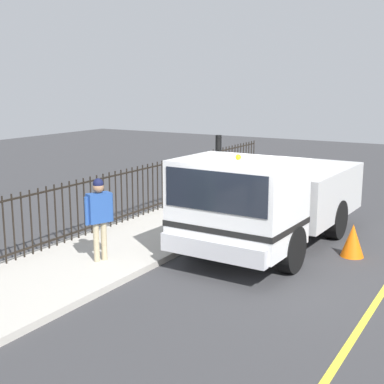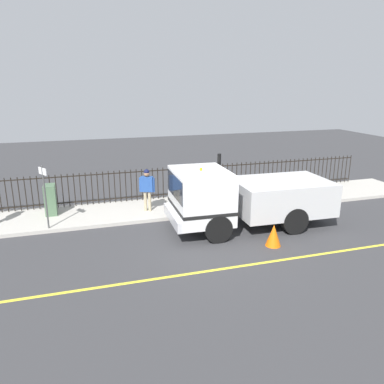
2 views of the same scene
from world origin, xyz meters
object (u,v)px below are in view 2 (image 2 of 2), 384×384
object	(u,v)px
utility_cabinet	(50,200)
work_truck	(239,195)
street_sign	(45,190)
worker_standing	(147,186)
traffic_cone	(274,235)

from	to	relation	value
utility_cabinet	work_truck	bearing A→B (deg)	-115.52
utility_cabinet	street_sign	xyz separation A→B (m)	(-1.57, 0.04, 0.84)
utility_cabinet	street_sign	bearing A→B (deg)	178.70
worker_standing	street_sign	world-z (taller)	street_sign
work_truck	street_sign	world-z (taller)	work_truck
utility_cabinet	traffic_cone	xyz separation A→B (m)	(-5.04, -7.10, -0.37)
traffic_cone	street_sign	size ratio (longest dim) A/B	0.32
traffic_cone	street_sign	bearing A→B (deg)	64.02
work_truck	worker_standing	bearing A→B (deg)	51.74
utility_cabinet	worker_standing	bearing A→B (deg)	-100.89
traffic_cone	work_truck	bearing A→B (deg)	13.28
work_truck	utility_cabinet	size ratio (longest dim) A/B	5.07
worker_standing	street_sign	size ratio (longest dim) A/B	0.75
utility_cabinet	street_sign	distance (m)	1.78
utility_cabinet	traffic_cone	distance (m)	8.72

